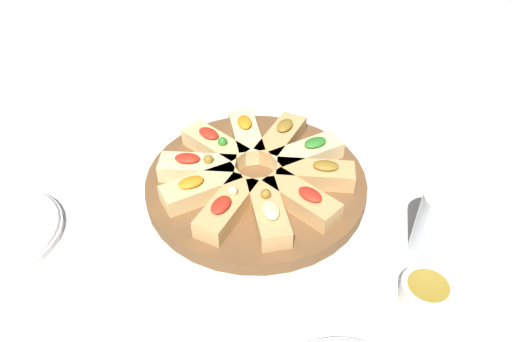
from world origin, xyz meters
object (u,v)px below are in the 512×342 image
Objects in this scene: serving_board at (256,183)px; napkin_stack at (340,85)px; dipping_bowl at (427,291)px; water_glass at (441,225)px.

serving_board is 0.36m from napkin_stack.
serving_board is at bearing 19.69° from dipping_bowl.
serving_board is at bearing 35.92° from water_glass.
napkin_stack is at bearing -55.79° from serving_board.
serving_board reaches higher than napkin_stack.
serving_board is 2.55× the size of napkin_stack.
napkin_stack is at bearing -17.06° from water_glass.
dipping_bowl is at bearing -160.31° from serving_board.
water_glass is at bearing -48.37° from dipping_bowl.
napkin_stack is 2.03× the size of dipping_bowl.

